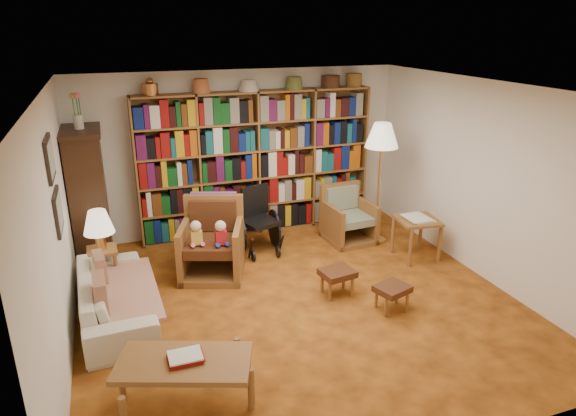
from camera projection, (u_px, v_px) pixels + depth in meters
name	position (u px, v px, depth m)	size (l,w,h in m)	color
floor	(298.00, 301.00, 6.14)	(5.00, 5.00, 0.00)	#BD651D
ceiling	(300.00, 89.00, 5.29)	(5.00, 5.00, 0.00)	silver
wall_back	(242.00, 152.00, 7.93)	(5.00, 5.00, 0.00)	white
wall_front	(428.00, 317.00, 3.50)	(5.00, 5.00, 0.00)	white
wall_left	(56.00, 232.00, 4.92)	(5.00, 5.00, 0.00)	white
wall_right	(483.00, 181.00, 6.50)	(5.00, 5.00, 0.00)	white
bookshelf	(257.00, 159.00, 7.87)	(3.60, 0.30, 2.42)	brown
curio_cabinet	(89.00, 196.00, 6.87)	(0.50, 0.95, 2.40)	#331B0E
framed_pictures	(54.00, 185.00, 5.07)	(0.03, 0.52, 0.97)	black
sofa	(115.00, 296.00, 5.71)	(0.72, 1.85, 0.54)	beige
sofa_throw	(119.00, 293.00, 5.72)	(0.82, 1.52, 0.04)	beige
cushion_left	(100.00, 270.00, 5.92)	(0.11, 0.35, 0.35)	maroon
cushion_right	(101.00, 299.00, 5.30)	(0.13, 0.40, 0.40)	maroon
side_table_lamp	(103.00, 260.00, 6.34)	(0.37, 0.37, 0.53)	brown
table_lamp	(98.00, 223.00, 6.18)	(0.37, 0.37, 0.50)	gold
armchair_leather	(210.00, 243.00, 6.76)	(1.06, 1.06, 1.01)	brown
armchair_sage	(347.00, 219.00, 7.82)	(0.71, 0.74, 0.84)	brown
wheelchair	(258.00, 222.00, 7.42)	(0.58, 0.75, 0.93)	black
floor_lamp	(382.00, 140.00, 7.32)	(0.48, 0.48, 1.81)	gold
side_table_papers	(417.00, 225.00, 7.13)	(0.61, 0.61, 0.61)	brown
footstool_a	(337.00, 275.00, 6.20)	(0.44, 0.39, 0.33)	#4C2B14
footstool_b	(392.00, 290.00, 5.87)	(0.44, 0.41, 0.31)	#4C2B14
coffee_table	(184.00, 366.00, 4.36)	(1.26, 0.92, 0.50)	brown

